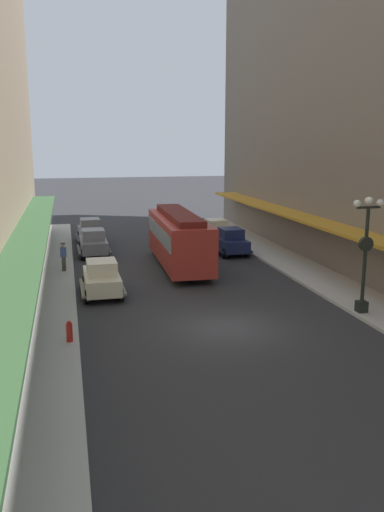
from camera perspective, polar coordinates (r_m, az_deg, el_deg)
The scene contains 13 objects.
ground_plane at distance 22.21m, azimuth 3.63°, elevation -7.73°, with size 200.00×200.00×0.00m, color #2D2D30.
sidewalk_left at distance 21.34m, azimuth -16.25°, elevation -8.85°, with size 3.00×60.00×0.15m, color #B7B5AD.
sidewalk_right at distance 25.32m, azimuth 20.17°, elevation -5.78°, with size 3.00×60.00×0.15m, color #B7B5AD.
parked_car_0 at distance 36.52m, azimuth -10.66°, elevation 1.53°, with size 2.20×4.28×1.84m.
parked_car_1 at distance 26.84m, azimuth -9.78°, elevation -2.26°, with size 2.16×4.27×1.84m.
parked_car_2 at distance 41.30m, azimuth -10.96°, elevation 2.74°, with size 2.27×4.31×1.84m.
parked_car_3 at distance 40.59m, azimuth 2.54°, elevation 2.78°, with size 2.21×4.28×1.84m.
parked_car_4 at distance 36.44m, azimuth 4.13°, elevation 1.69°, with size 2.19×4.28×1.84m.
streetcar at distance 32.22m, azimuth -1.42°, elevation 2.06°, with size 2.77×9.67×3.46m.
lamp_post_with_clock at distance 24.14m, azimuth 18.33°, elevation 0.64°, with size 1.42×0.44×5.16m.
fire_hydrant at distance 20.66m, azimuth -13.18°, elevation -7.95°, with size 0.24×0.24×0.82m.
pedestrian_0 at distance 31.79m, azimuth -13.79°, elevation -0.06°, with size 0.36×0.28×1.67m.
pedestrian_2 at distance 16.96m, azimuth -19.65°, elevation -11.26°, with size 0.36×0.28×1.67m.
Camera 1 is at (-6.19, -19.95, 7.55)m, focal length 36.82 mm.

